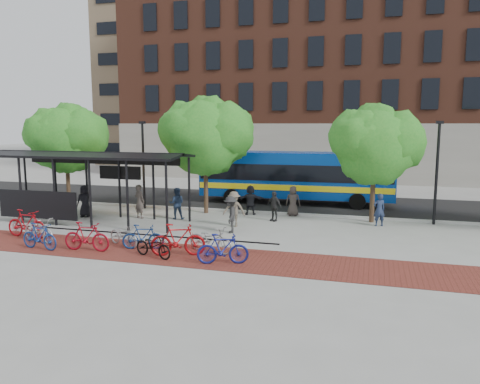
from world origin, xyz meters
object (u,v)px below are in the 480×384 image
(lamp_post_left, at_px, (143,162))
(bike_10, at_px, (211,239))
(bike_7, at_px, (143,237))
(pedestrian_7, at_px, (379,210))
(pedestrian_3, at_px, (234,209))
(pedestrian_9, at_px, (231,215))
(tree_c, at_px, (376,143))
(bike_8, at_px, (153,246))
(tree_a, at_px, (67,136))
(pedestrian_4, at_px, (274,206))
(bike_2, at_px, (39,230))
(bike_9, at_px, (178,240))
(bike_3, at_px, (39,236))
(pedestrian_6, at_px, (293,201))
(lamp_post_right, at_px, (437,170))
(bike_5, at_px, (87,237))
(pedestrian_5, at_px, (250,200))
(bike_11, at_px, (223,249))
(bike_1, at_px, (27,224))
(pedestrian_1, at_px, (140,201))
(tree_b, at_px, (207,133))
(pedestrian_2, at_px, (177,203))
(bike_6, at_px, (124,235))
(pedestrian_0, at_px, (85,201))
(bus, at_px, (296,174))

(lamp_post_left, bearing_deg, bike_10, -48.62)
(bike_7, relative_size, pedestrian_7, 1.04)
(pedestrian_3, relative_size, pedestrian_9, 1.02)
(tree_c, bearing_deg, bike_8, -131.35)
(tree_a, distance_m, pedestrian_9, 12.90)
(pedestrian_4, bearing_deg, bike_2, -116.42)
(bike_7, relative_size, bike_9, 0.81)
(bike_3, distance_m, pedestrian_6, 12.91)
(lamp_post_right, distance_m, bike_9, 13.48)
(bike_5, xyz_separation_m, pedestrian_5, (4.28, 9.02, 0.24))
(bike_10, height_order, bike_11, bike_11)
(pedestrian_4, height_order, pedestrian_6, pedestrian_6)
(bike_9, distance_m, pedestrian_7, 10.59)
(bike_1, bearing_deg, lamp_post_left, -8.07)
(bike_5, relative_size, pedestrian_3, 1.12)
(bike_1, relative_size, pedestrian_1, 1.15)
(tree_b, xyz_separation_m, tree_c, (8.99, -0.00, -0.41))
(tree_a, distance_m, pedestrian_2, 8.96)
(tree_c, height_order, pedestrian_4, tree_c)
(lamp_post_right, xyz_separation_m, pedestrian_6, (-7.15, 0.20, -1.93))
(tree_b, distance_m, pedestrian_3, 5.30)
(bike_10, distance_m, pedestrian_2, 6.86)
(pedestrian_4, height_order, pedestrian_7, pedestrian_7)
(tree_b, bearing_deg, bike_10, -69.23)
(bike_11, bearing_deg, tree_a, 36.79)
(bike_6, bearing_deg, pedestrian_1, 46.68)
(bike_9, height_order, bike_10, bike_9)
(bike_9, height_order, pedestrian_4, pedestrian_4)
(bike_6, xyz_separation_m, pedestrian_1, (-2.14, 5.37, 0.43))
(pedestrian_4, bearing_deg, bike_11, -66.84)
(bike_11, bearing_deg, bike_7, 56.51)
(lamp_post_left, xyz_separation_m, pedestrian_7, (13.35, -1.16, -1.94))
(bike_7, distance_m, pedestrian_4, 7.88)
(bike_6, relative_size, pedestrian_0, 1.06)
(pedestrian_7, height_order, pedestrian_9, pedestrian_9)
(bike_11, relative_size, pedestrian_5, 1.13)
(pedestrian_0, bearing_deg, pedestrian_5, 4.20)
(bike_6, bearing_deg, lamp_post_left, 47.03)
(tree_c, height_order, lamp_post_right, tree_c)
(bus, distance_m, bike_9, 13.32)
(bike_3, height_order, pedestrian_6, pedestrian_6)
(pedestrian_2, bearing_deg, tree_c, 174.79)
(pedestrian_9, bearing_deg, tree_c, 108.84)
(tree_c, bearing_deg, bike_2, -148.89)
(bus, bearing_deg, pedestrian_6, -83.81)
(pedestrian_6, bearing_deg, bike_2, 37.86)
(lamp_post_right, bearing_deg, tree_b, -178.80)
(bike_7, bearing_deg, lamp_post_right, -71.24)
(lamp_post_left, height_order, bike_1, lamp_post_left)
(pedestrian_3, bearing_deg, bus, 75.41)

